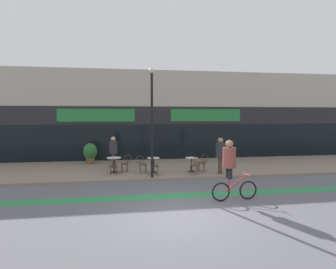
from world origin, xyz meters
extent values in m
plane|color=#5B5B60|center=(0.00, 0.00, 0.00)|extent=(120.00, 120.00, 0.00)
cube|color=gray|center=(0.00, 7.25, 0.06)|extent=(40.00, 5.50, 0.12)
cube|color=#B2A899|center=(0.00, 12.00, 3.08)|extent=(40.00, 4.00, 6.16)
cube|color=black|center=(0.00, 10.03, 1.32)|extent=(38.80, 0.10, 2.40)
cube|color=#232326|center=(0.00, 10.05, 3.12)|extent=(39.20, 0.14, 1.20)
cube|color=#237A38|center=(-3.70, 9.98, 3.12)|extent=(4.97, 0.08, 0.84)
cube|color=#237A38|center=(3.70, 9.98, 3.12)|extent=(4.97, 0.08, 0.84)
cube|color=#2D844C|center=(0.00, 2.07, 0.00)|extent=(36.00, 0.70, 0.01)
cylinder|color=black|center=(-2.41, 6.18, 0.13)|extent=(0.41, 0.41, 0.02)
cylinder|color=black|center=(-2.41, 6.18, 0.50)|extent=(0.07, 0.07, 0.75)
cylinder|color=silver|center=(-2.41, 6.18, 0.89)|extent=(0.75, 0.75, 0.02)
cylinder|color=black|center=(-0.36, 5.84, 0.13)|extent=(0.36, 0.36, 0.02)
cylinder|color=black|center=(-0.36, 5.84, 0.49)|extent=(0.07, 0.07, 0.75)
cylinder|color=silver|center=(-0.36, 5.84, 0.88)|extent=(0.66, 0.66, 0.02)
cylinder|color=black|center=(1.66, 5.77, 0.13)|extent=(0.36, 0.36, 0.02)
cylinder|color=black|center=(1.66, 5.77, 0.48)|extent=(0.07, 0.07, 0.73)
cylinder|color=silver|center=(1.66, 5.77, 0.86)|extent=(0.65, 0.65, 0.02)
cylinder|color=#4C3823|center=(-2.41, 5.63, 0.56)|extent=(0.40, 0.40, 0.03)
cylinder|color=#4C3823|center=(-2.55, 5.78, 0.33)|extent=(0.03, 0.03, 0.42)
cylinder|color=#4C3823|center=(-2.27, 5.77, 0.33)|extent=(0.03, 0.03, 0.42)
cylinder|color=#4C3823|center=(-2.55, 5.50, 0.33)|extent=(0.03, 0.03, 0.42)
cylinder|color=#4C3823|center=(-2.27, 5.49, 0.33)|extent=(0.03, 0.03, 0.42)
torus|color=#4C3823|center=(-2.41, 5.46, 0.82)|extent=(0.03, 0.41, 0.41)
cylinder|color=#4C3823|center=(-2.58, 5.47, 0.68)|extent=(0.03, 0.03, 0.23)
cylinder|color=#4C3823|center=(-2.24, 5.46, 0.68)|extent=(0.03, 0.03, 0.23)
cylinder|color=#4C3823|center=(-1.86, 6.18, 0.56)|extent=(0.45, 0.45, 0.03)
cylinder|color=#4C3823|center=(-1.98, 6.03, 0.33)|extent=(0.03, 0.03, 0.42)
cylinder|color=#4C3823|center=(-2.02, 6.30, 0.33)|extent=(0.03, 0.03, 0.42)
cylinder|color=#4C3823|center=(-1.70, 6.06, 0.33)|extent=(0.03, 0.03, 0.42)
cylinder|color=#4C3823|center=(-1.74, 6.34, 0.33)|extent=(0.03, 0.03, 0.42)
torus|color=#4C3823|center=(-1.69, 6.21, 0.82)|extent=(0.41, 0.08, 0.41)
cylinder|color=#4C3823|center=(-1.67, 6.04, 0.68)|extent=(0.03, 0.03, 0.23)
cylinder|color=#4C3823|center=(-1.71, 6.38, 0.68)|extent=(0.03, 0.03, 0.23)
cylinder|color=#4C3823|center=(-0.36, 5.29, 0.56)|extent=(0.44, 0.44, 0.03)
cylinder|color=#4C3823|center=(-0.49, 5.44, 0.33)|extent=(0.03, 0.03, 0.42)
cylinder|color=#4C3823|center=(-0.21, 5.42, 0.33)|extent=(0.03, 0.03, 0.42)
cylinder|color=#4C3823|center=(-0.52, 5.17, 0.33)|extent=(0.03, 0.03, 0.42)
cylinder|color=#4C3823|center=(-0.24, 5.14, 0.33)|extent=(0.03, 0.03, 0.42)
torus|color=#4C3823|center=(-0.38, 5.12, 0.82)|extent=(0.07, 0.41, 0.41)
cylinder|color=#4C3823|center=(-0.55, 5.14, 0.68)|extent=(0.03, 0.03, 0.23)
cylinder|color=#4C3823|center=(-0.21, 5.10, 0.68)|extent=(0.03, 0.03, 0.23)
cylinder|color=#4C3823|center=(-0.91, 5.84, 0.56)|extent=(0.42, 0.42, 0.03)
cylinder|color=#4C3823|center=(-0.78, 5.99, 0.33)|extent=(0.03, 0.03, 0.42)
cylinder|color=#4C3823|center=(-0.77, 5.71, 0.33)|extent=(0.03, 0.03, 0.42)
cylinder|color=#4C3823|center=(-1.06, 5.97, 0.33)|extent=(0.03, 0.03, 0.42)
cylinder|color=#4C3823|center=(-1.05, 5.70, 0.33)|extent=(0.03, 0.03, 0.42)
torus|color=#4C3823|center=(-1.08, 5.83, 0.82)|extent=(0.41, 0.04, 0.41)
cylinder|color=#4C3823|center=(-1.09, 6.00, 0.68)|extent=(0.03, 0.03, 0.23)
cylinder|color=#4C3823|center=(-1.08, 5.66, 0.68)|extent=(0.03, 0.03, 0.23)
cylinder|color=#4C3823|center=(1.66, 5.22, 0.56)|extent=(0.41, 0.41, 0.03)
cylinder|color=#4C3823|center=(1.52, 5.35, 0.33)|extent=(0.03, 0.03, 0.42)
cylinder|color=#4C3823|center=(1.80, 5.36, 0.33)|extent=(0.03, 0.03, 0.42)
cylinder|color=#4C3823|center=(1.53, 5.07, 0.33)|extent=(0.03, 0.03, 0.42)
cylinder|color=#4C3823|center=(1.81, 5.08, 0.33)|extent=(0.03, 0.03, 0.42)
torus|color=#4C3823|center=(1.67, 5.05, 0.82)|extent=(0.04, 0.41, 0.41)
cylinder|color=#4C3823|center=(1.50, 5.04, 0.68)|extent=(0.03, 0.03, 0.23)
cylinder|color=#4C3823|center=(1.84, 5.05, 0.68)|extent=(0.03, 0.03, 0.23)
cylinder|color=#4C3823|center=(2.21, 5.77, 0.56)|extent=(0.42, 0.42, 0.03)
cylinder|color=#4C3823|center=(2.07, 5.64, 0.33)|extent=(0.03, 0.03, 0.42)
cylinder|color=#4C3823|center=(2.08, 5.91, 0.33)|extent=(0.03, 0.03, 0.42)
cylinder|color=#4C3823|center=(2.35, 5.62, 0.33)|extent=(0.03, 0.03, 0.42)
cylinder|color=#4C3823|center=(2.36, 5.90, 0.33)|extent=(0.03, 0.03, 0.42)
torus|color=#4C3823|center=(2.38, 5.76, 0.82)|extent=(0.41, 0.05, 0.41)
cylinder|color=#4C3823|center=(2.37, 5.59, 0.68)|extent=(0.03, 0.03, 0.23)
cylinder|color=#4C3823|center=(2.39, 5.93, 0.68)|extent=(0.03, 0.03, 0.23)
cylinder|color=brown|center=(-4.02, 8.98, 0.32)|extent=(0.53, 0.53, 0.41)
ellipsoid|color=#28662D|center=(-4.02, 8.98, 0.89)|extent=(0.85, 0.85, 1.02)
cylinder|color=black|center=(-0.52, 4.78, 2.62)|extent=(0.12, 0.12, 5.01)
sphere|color=beige|center=(-0.52, 4.78, 5.21)|extent=(0.26, 0.26, 0.26)
torus|color=black|center=(2.72, 1.26, 0.35)|extent=(0.70, 0.10, 0.69)
torus|color=black|center=(1.65, 1.19, 0.35)|extent=(0.70, 0.10, 0.69)
cylinder|color=red|center=(2.24, 1.23, 0.64)|extent=(0.83, 0.10, 0.62)
cylinder|color=red|center=(1.95, 1.21, 0.59)|extent=(0.04, 0.04, 0.49)
cylinder|color=red|center=(2.67, 1.26, 0.94)|extent=(0.06, 0.48, 0.03)
cylinder|color=black|center=(1.95, 1.30, 1.03)|extent=(0.17, 0.17, 0.40)
cylinder|color=black|center=(1.96, 1.12, 1.03)|extent=(0.17, 0.17, 0.40)
cylinder|color=brown|center=(1.95, 1.21, 1.59)|extent=(0.50, 0.50, 0.72)
sphere|color=#9E7051|center=(1.95, 1.21, 2.09)|extent=(0.27, 0.27, 0.27)
cylinder|color=#4C3D2D|center=(3.01, 5.16, 0.54)|extent=(0.17, 0.17, 0.84)
cylinder|color=#4C3D2D|center=(3.00, 4.98, 0.54)|extent=(0.17, 0.17, 0.84)
cylinder|color=#2D2D33|center=(3.01, 5.07, 1.33)|extent=(0.50, 0.50, 0.73)
sphere|color=#9E7051|center=(3.01, 5.07, 1.83)|extent=(0.27, 0.27, 0.27)
cylinder|color=#382D47|center=(-2.52, 7.46, 0.53)|extent=(0.17, 0.17, 0.81)
cylinder|color=#382D47|center=(-2.50, 7.63, 0.53)|extent=(0.17, 0.17, 0.81)
cylinder|color=#2D2D33|center=(-2.51, 7.55, 1.28)|extent=(0.50, 0.50, 0.70)
sphere|color=tan|center=(-2.51, 7.55, 1.77)|extent=(0.26, 0.26, 0.26)
camera|label=1|loc=(-1.60, -7.69, 3.09)|focal=28.00mm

